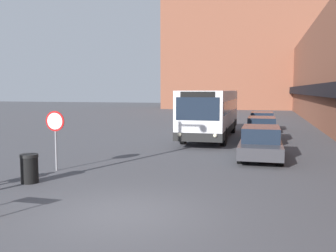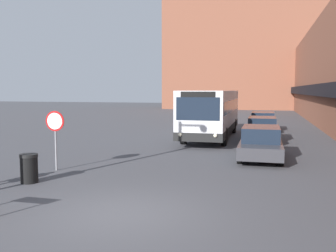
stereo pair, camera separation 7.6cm
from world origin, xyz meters
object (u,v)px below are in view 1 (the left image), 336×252
Objects in this scene: parked_car_middle at (261,129)px; parked_car_back at (262,121)px; city_bus at (211,112)px; stop_sign at (55,128)px; trash_bin at (29,168)px; parked_car_front at (261,142)px.

parked_car_middle reaches higher than parked_car_back.
city_bus is at bearing -120.74° from parked_car_back.
stop_sign is (-4.34, -11.17, -0.00)m from city_bus.
trash_bin is (-7.30, -18.32, -0.23)m from parked_car_back.
trash_bin is (0.17, -1.91, -1.16)m from stop_sign.
city_bus is 3.34m from parked_car_middle.
stop_sign is 2.24m from trash_bin.
stop_sign reaches higher than parked_car_back.
city_bus is 6.17m from parked_car_back.
city_bus is at bearing 166.43° from parked_car_middle.
parked_car_back is (0.00, 11.88, -0.01)m from parked_car_front.
parked_car_back is (0.00, 6.00, -0.01)m from parked_car_middle.
parked_car_middle is 14.32m from trash_bin.
city_bus is 10.92× the size of trash_bin.
stop_sign reaches higher than parked_car_middle.
parked_car_middle is 4.71× the size of trash_bin.
parked_car_middle is at bearing -90.00° from parked_car_back.
parked_car_back is at bearing 68.29° from trash_bin.
parked_car_front is (3.12, -6.63, -0.92)m from city_bus.
parked_car_middle is at bearing 59.37° from trash_bin.
parked_car_front is at bearing 41.45° from trash_bin.
parked_car_middle is at bearing 90.00° from parked_car_front.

